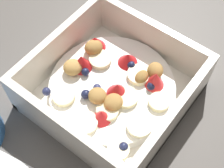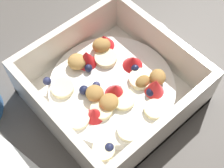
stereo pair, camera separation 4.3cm
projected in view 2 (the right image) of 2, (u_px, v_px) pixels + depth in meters
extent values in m
plane|color=#56514C|center=(129.00, 99.00, 0.45)|extent=(2.40, 2.40, 0.00)
cube|color=white|center=(112.00, 94.00, 0.45)|extent=(0.19, 0.19, 0.01)
cube|color=white|center=(163.00, 130.00, 0.39)|extent=(0.19, 0.01, 0.07)
cube|color=white|center=(69.00, 42.00, 0.46)|extent=(0.19, 0.01, 0.07)
cube|color=white|center=(56.00, 125.00, 0.39)|extent=(0.01, 0.17, 0.07)
cube|color=white|center=(160.00, 46.00, 0.46)|extent=(0.01, 0.17, 0.07)
cylinder|color=white|center=(112.00, 89.00, 0.44)|extent=(0.17, 0.17, 0.02)
cylinder|color=#F4EAB7|center=(139.00, 77.00, 0.44)|extent=(0.04, 0.04, 0.01)
cylinder|color=beige|center=(104.00, 150.00, 0.38)|extent=(0.04, 0.04, 0.01)
cylinder|color=#F7EFC6|center=(77.00, 118.00, 0.40)|extent=(0.04, 0.04, 0.01)
cylinder|color=beige|center=(123.00, 99.00, 0.42)|extent=(0.04, 0.04, 0.01)
cylinder|color=beige|center=(63.00, 88.00, 0.43)|extent=(0.04, 0.04, 0.01)
cylinder|color=beige|center=(156.00, 109.00, 0.41)|extent=(0.03, 0.03, 0.01)
cylinder|color=beige|center=(106.00, 58.00, 0.45)|extent=(0.04, 0.04, 0.01)
cylinder|color=#F7EFC6|center=(130.00, 130.00, 0.39)|extent=(0.04, 0.04, 0.01)
cylinder|color=beige|center=(104.00, 112.00, 0.41)|extent=(0.04, 0.04, 0.01)
cone|color=red|center=(87.00, 58.00, 0.44)|extent=(0.04, 0.04, 0.02)
cone|color=red|center=(95.00, 114.00, 0.40)|extent=(0.03, 0.03, 0.02)
cone|color=red|center=(133.00, 61.00, 0.44)|extent=(0.04, 0.04, 0.02)
cone|color=red|center=(116.00, 90.00, 0.42)|extent=(0.03, 0.03, 0.02)
cone|color=red|center=(155.00, 86.00, 0.42)|extent=(0.03, 0.03, 0.03)
cone|color=red|center=(104.00, 41.00, 0.46)|extent=(0.04, 0.04, 0.02)
sphere|color=#191E3D|center=(109.00, 148.00, 0.38)|extent=(0.01, 0.01, 0.01)
sphere|color=navy|center=(157.00, 84.00, 0.43)|extent=(0.01, 0.01, 0.01)
sphere|color=#23284C|center=(47.00, 81.00, 0.43)|extent=(0.01, 0.01, 0.01)
sphere|color=#191E3D|center=(88.00, 68.00, 0.44)|extent=(0.01, 0.01, 0.01)
sphere|color=#23284C|center=(95.00, 97.00, 0.42)|extent=(0.01, 0.01, 0.01)
sphere|color=#191E3D|center=(150.00, 92.00, 0.42)|extent=(0.01, 0.01, 0.01)
sphere|color=#191E3D|center=(84.00, 90.00, 0.42)|extent=(0.01, 0.01, 0.01)
sphere|color=navy|center=(96.00, 85.00, 0.43)|extent=(0.01, 0.01, 0.01)
sphere|color=#191E3D|center=(135.00, 68.00, 0.44)|extent=(0.01, 0.01, 0.01)
ellipsoid|color=#AD7F42|center=(101.00, 45.00, 0.46)|extent=(0.03, 0.03, 0.02)
ellipsoid|color=#AD7F42|center=(108.00, 101.00, 0.41)|extent=(0.03, 0.03, 0.02)
ellipsoid|color=tan|center=(77.00, 62.00, 0.44)|extent=(0.04, 0.04, 0.02)
ellipsoid|color=#AD7F42|center=(158.00, 77.00, 0.43)|extent=(0.03, 0.03, 0.02)
ellipsoid|color=olive|center=(143.00, 82.00, 0.43)|extent=(0.02, 0.02, 0.01)
ellipsoid|color=#AD7F42|center=(95.00, 93.00, 0.42)|extent=(0.02, 0.02, 0.02)
ellipsoid|color=silver|center=(157.00, 28.00, 0.52)|extent=(0.03, 0.05, 0.01)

